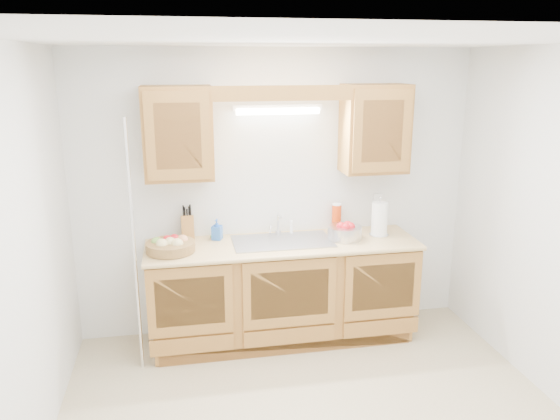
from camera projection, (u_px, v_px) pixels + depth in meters
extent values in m
plane|color=white|center=(324.00, 40.00, 3.07)|extent=(3.50, 3.50, 0.00)
cube|color=silver|center=(276.00, 194.00, 4.82)|extent=(3.50, 0.02, 2.50)
cube|color=silver|center=(425.00, 383.00, 1.98)|extent=(3.50, 0.02, 2.50)
cube|color=silver|center=(20.00, 268.00, 3.09)|extent=(0.02, 3.00, 2.50)
cube|color=#A57130|center=(282.00, 292.00, 4.75)|extent=(2.20, 0.60, 0.86)
cube|color=tan|center=(283.00, 245.00, 4.62)|extent=(2.30, 0.63, 0.04)
cube|color=#A57130|center=(178.00, 133.00, 4.37)|extent=(0.55, 0.33, 0.75)
cube|color=#A57130|center=(375.00, 129.00, 4.67)|extent=(0.55, 0.33, 0.75)
cube|color=#A57130|center=(283.00, 93.00, 4.30)|extent=(2.20, 0.05, 0.12)
cylinder|color=white|center=(278.00, 111.00, 4.54)|extent=(0.70, 0.05, 0.05)
cube|color=white|center=(277.00, 107.00, 4.56)|extent=(0.76, 0.06, 0.05)
cube|color=#9E9EA3|center=(282.00, 241.00, 4.64)|extent=(0.84, 0.46, 0.01)
cube|color=#9E9EA3|center=(258.00, 252.00, 4.62)|extent=(0.39, 0.40, 0.16)
cube|color=#9E9EA3|center=(306.00, 249.00, 4.70)|extent=(0.39, 0.40, 0.16)
cylinder|color=silver|center=(278.00, 233.00, 4.82)|extent=(0.06, 0.06, 0.04)
cylinder|color=silver|center=(278.00, 224.00, 4.80)|extent=(0.02, 0.02, 0.16)
cylinder|color=silver|center=(279.00, 216.00, 4.73)|extent=(0.02, 0.12, 0.02)
cylinder|color=white|center=(291.00, 227.00, 4.83)|extent=(0.03, 0.03, 0.12)
cylinder|color=silver|center=(134.00, 250.00, 4.14)|extent=(0.03, 0.03, 2.00)
cube|color=white|center=(378.00, 200.00, 5.01)|extent=(0.08, 0.01, 0.12)
cylinder|color=olive|center=(171.00, 247.00, 4.38)|extent=(0.44, 0.44, 0.08)
sphere|color=#D8C67F|center=(162.00, 245.00, 4.32)|extent=(0.10, 0.10, 0.10)
sphere|color=#D8C67F|center=(177.00, 244.00, 4.33)|extent=(0.10, 0.10, 0.10)
sphere|color=tan|center=(183.00, 240.00, 4.43)|extent=(0.09, 0.09, 0.09)
sphere|color=red|center=(168.00, 240.00, 4.43)|extent=(0.09, 0.09, 0.09)
sphere|color=#72A53F|center=(157.00, 242.00, 4.38)|extent=(0.09, 0.09, 0.09)
sphere|color=#D8C67F|center=(170.00, 243.00, 4.36)|extent=(0.10, 0.10, 0.10)
sphere|color=red|center=(174.00, 239.00, 4.47)|extent=(0.08, 0.08, 0.08)
cube|color=#A57130|center=(188.00, 228.00, 4.66)|extent=(0.11, 0.18, 0.24)
cylinder|color=black|center=(184.00, 215.00, 4.61)|extent=(0.01, 0.04, 0.09)
cylinder|color=black|center=(187.00, 214.00, 4.61)|extent=(0.01, 0.04, 0.09)
cylinder|color=black|center=(190.00, 213.00, 4.62)|extent=(0.01, 0.04, 0.09)
cylinder|color=black|center=(185.00, 212.00, 4.64)|extent=(0.01, 0.04, 0.09)
cylinder|color=black|center=(189.00, 211.00, 4.65)|extent=(0.01, 0.04, 0.09)
cylinder|color=black|center=(183.00, 210.00, 4.67)|extent=(0.01, 0.04, 0.09)
cylinder|color=black|center=(190.00, 210.00, 4.68)|extent=(0.01, 0.04, 0.09)
cylinder|color=red|center=(336.00, 218.00, 4.91)|extent=(0.08, 0.08, 0.24)
cylinder|color=white|center=(337.00, 204.00, 4.88)|extent=(0.08, 0.08, 0.01)
imported|color=blue|center=(217.00, 229.00, 4.68)|extent=(0.11, 0.11, 0.18)
cube|color=#CC333F|center=(217.00, 237.00, 4.76)|extent=(0.11, 0.08, 0.01)
cube|color=green|center=(217.00, 236.00, 4.75)|extent=(0.11, 0.08, 0.02)
cylinder|color=silver|center=(379.00, 235.00, 4.80)|extent=(0.17, 0.17, 0.01)
cylinder|color=silver|center=(380.00, 217.00, 4.76)|extent=(0.02, 0.02, 0.34)
cylinder|color=white|center=(379.00, 219.00, 4.76)|extent=(0.16, 0.16, 0.29)
sphere|color=silver|center=(381.00, 198.00, 4.72)|extent=(0.02, 0.02, 0.02)
cylinder|color=silver|center=(345.00, 233.00, 4.70)|extent=(0.37, 0.37, 0.11)
sphere|color=red|center=(341.00, 227.00, 4.68)|extent=(0.08, 0.08, 0.08)
sphere|color=red|center=(348.00, 225.00, 4.71)|extent=(0.08, 0.08, 0.08)
sphere|color=red|center=(346.00, 227.00, 4.65)|extent=(0.08, 0.08, 0.08)
sphere|color=red|center=(351.00, 227.00, 4.67)|extent=(0.08, 0.08, 0.08)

